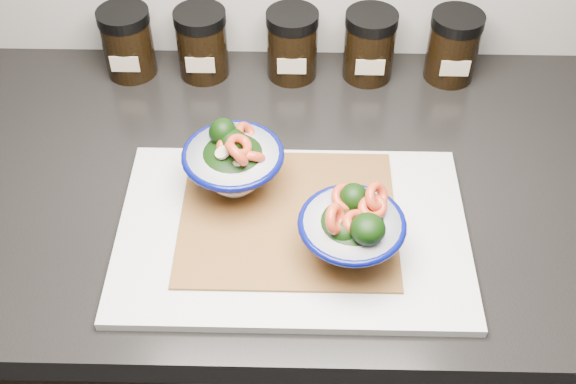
{
  "coord_description": "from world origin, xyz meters",
  "views": [
    {
      "loc": [
        -0.06,
        0.74,
        1.61
      ],
      "look_at": [
        -0.07,
        1.36,
        0.96
      ],
      "focal_mm": 45.0,
      "sensor_mm": 36.0,
      "label": 1
    }
  ],
  "objects_px": {
    "spice_jar_e": "(453,46)",
    "spice_jar_b": "(202,43)",
    "bowl_right": "(352,231)",
    "cutting_board": "(292,232)",
    "spice_jar_d": "(369,45)",
    "bowl_left": "(233,162)",
    "spice_jar_c": "(292,44)",
    "spice_jar_a": "(128,42)"
  },
  "relations": [
    {
      "from": "cutting_board",
      "to": "bowl_left",
      "type": "bearing_deg",
      "value": 136.66
    },
    {
      "from": "spice_jar_c",
      "to": "spice_jar_e",
      "type": "relative_size",
      "value": 1.0
    },
    {
      "from": "bowl_left",
      "to": "spice_jar_b",
      "type": "distance_m",
      "value": 0.28
    },
    {
      "from": "bowl_left",
      "to": "bowl_right",
      "type": "height_order",
      "value": "bowl_left"
    },
    {
      "from": "spice_jar_a",
      "to": "spice_jar_b",
      "type": "height_order",
      "value": "same"
    },
    {
      "from": "bowl_right",
      "to": "spice_jar_e",
      "type": "bearing_deg",
      "value": 65.77
    },
    {
      "from": "bowl_left",
      "to": "cutting_board",
      "type": "bearing_deg",
      "value": -43.34
    },
    {
      "from": "spice_jar_b",
      "to": "spice_jar_e",
      "type": "bearing_deg",
      "value": 0.0
    },
    {
      "from": "bowl_left",
      "to": "spice_jar_e",
      "type": "relative_size",
      "value": 1.19
    },
    {
      "from": "spice_jar_c",
      "to": "spice_jar_e",
      "type": "xyz_separation_m",
      "value": [
        0.25,
        0.0,
        0.0
      ]
    },
    {
      "from": "bowl_left",
      "to": "spice_jar_c",
      "type": "height_order",
      "value": "bowl_left"
    },
    {
      "from": "spice_jar_e",
      "to": "spice_jar_b",
      "type": "bearing_deg",
      "value": 180.0
    },
    {
      "from": "spice_jar_d",
      "to": "bowl_left",
      "type": "bearing_deg",
      "value": -125.55
    },
    {
      "from": "bowl_right",
      "to": "spice_jar_b",
      "type": "bearing_deg",
      "value": 119.68
    },
    {
      "from": "bowl_right",
      "to": "spice_jar_a",
      "type": "height_order",
      "value": "bowl_right"
    },
    {
      "from": "cutting_board",
      "to": "spice_jar_b",
      "type": "xyz_separation_m",
      "value": [
        -0.15,
        0.35,
        0.05
      ]
    },
    {
      "from": "cutting_board",
      "to": "spice_jar_c",
      "type": "bearing_deg",
      "value": 91.12
    },
    {
      "from": "bowl_left",
      "to": "spice_jar_c",
      "type": "bearing_deg",
      "value": 75.06
    },
    {
      "from": "cutting_board",
      "to": "bowl_left",
      "type": "xyz_separation_m",
      "value": [
        -0.08,
        0.07,
        0.05
      ]
    },
    {
      "from": "bowl_right",
      "to": "spice_jar_b",
      "type": "height_order",
      "value": "bowl_right"
    },
    {
      "from": "bowl_right",
      "to": "spice_jar_b",
      "type": "xyz_separation_m",
      "value": [
        -0.22,
        0.39,
        -0.0
      ]
    },
    {
      "from": "spice_jar_a",
      "to": "spice_jar_c",
      "type": "xyz_separation_m",
      "value": [
        0.26,
        0.0,
        0.0
      ]
    },
    {
      "from": "spice_jar_a",
      "to": "spice_jar_b",
      "type": "xyz_separation_m",
      "value": [
        0.12,
        0.0,
        0.0
      ]
    },
    {
      "from": "cutting_board",
      "to": "bowl_right",
      "type": "distance_m",
      "value": 0.1
    },
    {
      "from": "cutting_board",
      "to": "bowl_left",
      "type": "distance_m",
      "value": 0.12
    },
    {
      "from": "cutting_board",
      "to": "bowl_right",
      "type": "bearing_deg",
      "value": -29.85
    },
    {
      "from": "bowl_left",
      "to": "spice_jar_c",
      "type": "relative_size",
      "value": 1.19
    },
    {
      "from": "spice_jar_a",
      "to": "spice_jar_e",
      "type": "bearing_deg",
      "value": 0.0
    },
    {
      "from": "spice_jar_d",
      "to": "spice_jar_e",
      "type": "bearing_deg",
      "value": 0.0
    },
    {
      "from": "spice_jar_e",
      "to": "cutting_board",
      "type": "bearing_deg",
      "value": -125.4
    },
    {
      "from": "spice_jar_b",
      "to": "spice_jar_a",
      "type": "bearing_deg",
      "value": 180.0
    },
    {
      "from": "cutting_board",
      "to": "spice_jar_e",
      "type": "height_order",
      "value": "spice_jar_e"
    },
    {
      "from": "cutting_board",
      "to": "spice_jar_e",
      "type": "distance_m",
      "value": 0.43
    },
    {
      "from": "cutting_board",
      "to": "spice_jar_e",
      "type": "xyz_separation_m",
      "value": [
        0.25,
        0.35,
        0.05
      ]
    },
    {
      "from": "spice_jar_c",
      "to": "spice_jar_e",
      "type": "height_order",
      "value": "same"
    },
    {
      "from": "spice_jar_d",
      "to": "spice_jar_a",
      "type": "bearing_deg",
      "value": 180.0
    },
    {
      "from": "bowl_left",
      "to": "spice_jar_b",
      "type": "height_order",
      "value": "bowl_left"
    },
    {
      "from": "spice_jar_b",
      "to": "spice_jar_c",
      "type": "xyz_separation_m",
      "value": [
        0.14,
        0.0,
        0.0
      ]
    },
    {
      "from": "spice_jar_b",
      "to": "spice_jar_c",
      "type": "height_order",
      "value": "same"
    },
    {
      "from": "spice_jar_a",
      "to": "bowl_right",
      "type": "bearing_deg",
      "value": -48.83
    },
    {
      "from": "bowl_left",
      "to": "spice_jar_d",
      "type": "xyz_separation_m",
      "value": [
        0.19,
        0.27,
        -0.0
      ]
    },
    {
      "from": "cutting_board",
      "to": "bowl_left",
      "type": "relative_size",
      "value": 3.34
    }
  ]
}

